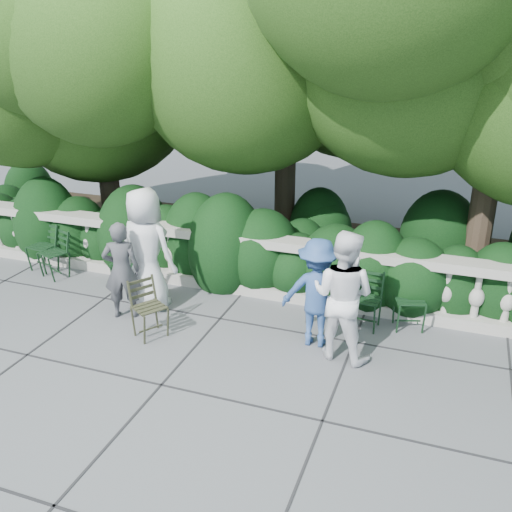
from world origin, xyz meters
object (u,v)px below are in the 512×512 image
(chair_weathered, at_px, (156,340))
(chair_b, at_px, (49,279))
(person_woman_grey, at_px, (122,270))
(person_businessman, at_px, (146,250))
(chair_e, at_px, (361,331))
(chair_d, at_px, (409,333))
(person_older_blue, at_px, (317,293))
(chair_a, at_px, (39,273))
(person_casual_man, at_px, (343,295))
(chair_c, at_px, (124,289))

(chair_weathered, bearing_deg, chair_b, 99.20)
(person_woman_grey, bearing_deg, person_businessman, -139.78)
(chair_e, bearing_deg, chair_d, 21.06)
(chair_b, bearing_deg, chair_weathered, -1.76)
(person_businessman, xyz_separation_m, person_woman_grey, (-0.19, -0.40, -0.20))
(chair_weathered, bearing_deg, person_businessman, 66.48)
(chair_d, xyz_separation_m, chair_e, (-0.65, -0.19, 0.00))
(chair_e, height_order, person_businessman, person_businessman)
(chair_d, distance_m, chair_weathered, 3.56)
(chair_weathered, relative_size, person_older_blue, 0.56)
(chair_a, height_order, person_businessman, person_businessman)
(person_woman_grey, bearing_deg, chair_a, -44.46)
(chair_b, xyz_separation_m, chair_d, (6.02, 0.21, 0.00))
(chair_a, height_order, person_casual_man, person_casual_man)
(chair_a, xyz_separation_m, chair_b, (0.36, -0.18, 0.00))
(chair_c, bearing_deg, person_casual_man, -25.54)
(chair_b, bearing_deg, chair_c, 25.37)
(chair_d, distance_m, person_woman_grey, 4.23)
(person_casual_man, bearing_deg, chair_e, -91.35)
(person_woman_grey, distance_m, person_casual_man, 3.26)
(person_woman_grey, distance_m, person_older_blue, 2.89)
(chair_b, height_order, person_woman_grey, person_woman_grey)
(chair_c, height_order, chair_e, same)
(person_older_blue, bearing_deg, chair_b, -8.72)
(chair_d, bearing_deg, person_casual_man, -149.29)
(chair_c, bearing_deg, person_businessman, -42.62)
(person_businessman, relative_size, person_woman_grey, 1.28)
(chair_weathered, bearing_deg, chair_d, -34.53)
(chair_a, xyz_separation_m, person_older_blue, (5.19, -0.68, 0.76))
(chair_a, xyz_separation_m, chair_c, (1.79, -0.08, 0.00))
(chair_e, xyz_separation_m, person_woman_grey, (-3.42, -0.72, 0.74))
(person_woman_grey, bearing_deg, chair_d, 168.83)
(chair_b, relative_size, chair_d, 1.00)
(person_woman_grey, bearing_deg, person_casual_man, 156.29)
(chair_c, height_order, person_woman_grey, person_woman_grey)
(person_woman_grey, height_order, person_casual_man, person_casual_man)
(person_casual_man, height_order, person_older_blue, person_casual_man)
(chair_b, relative_size, chair_c, 1.00)
(chair_c, distance_m, person_woman_grey, 1.20)
(chair_a, distance_m, chair_weathered, 3.39)
(person_businessman, bearing_deg, person_older_blue, -177.32)
(chair_c, height_order, person_businessman, person_businessman)
(chair_e, bearing_deg, chair_a, -176.74)
(chair_c, bearing_deg, chair_a, 163.64)
(chair_b, relative_size, chair_e, 1.00)
(person_businessman, distance_m, person_woman_grey, 0.49)
(chair_d, distance_m, person_older_blue, 1.58)
(person_businessman, distance_m, person_older_blue, 2.70)
(chair_a, height_order, chair_e, same)
(chair_e, xyz_separation_m, person_older_blue, (-0.54, -0.52, 0.76))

